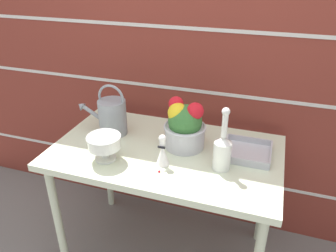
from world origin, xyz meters
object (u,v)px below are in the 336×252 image
Objects in this scene: crystal_pedestal_bowl at (104,143)px; wire_tray at (247,152)px; flower_planter at (184,126)px; figurine_vase at (163,152)px; glass_decanter at (223,150)px; watering_can at (112,116)px.

wire_tray is (0.66, 0.27, -0.08)m from crystal_pedestal_bowl.
flower_planter reaches higher than figurine_vase.
figurine_vase reaches higher than wire_tray.
wire_tray is (0.10, 0.16, -0.09)m from glass_decanter.
flower_planter is (0.33, 0.24, 0.03)m from crystal_pedestal_bowl.
watering_can is at bearing 166.81° from glass_decanter.
glass_decanter is 0.28m from figurine_vase.
figurine_vase is at bearing -168.57° from glass_decanter.
flower_planter is 0.21m from figurine_vase.
glass_decanter is at bearing -122.24° from wire_tray.
glass_decanter is 1.97× the size of figurine_vase.
crystal_pedestal_bowl is at bearing -70.79° from watering_can.
crystal_pedestal_bowl is at bearing -143.79° from flower_planter.
figurine_vase is at bearing -29.12° from watering_can.
figurine_vase is (-0.27, -0.06, -0.04)m from glass_decanter.
glass_decanter reaches higher than watering_can.
flower_planter is (0.42, -0.01, 0.02)m from watering_can.
flower_planter is 1.12× the size of wire_tray.
crystal_pedestal_bowl is 0.41m from flower_planter.
figurine_vase is (-0.05, -0.19, -0.06)m from flower_planter.
watering_can reaches higher than figurine_vase.
flower_planter reaches higher than crystal_pedestal_bowl.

